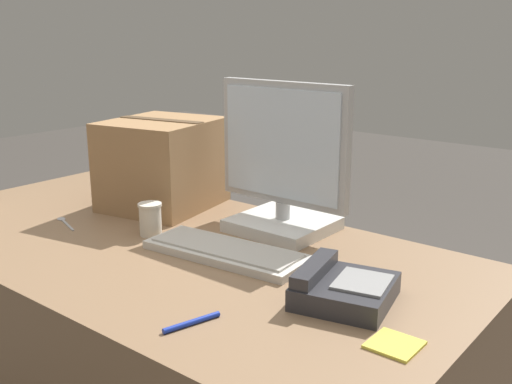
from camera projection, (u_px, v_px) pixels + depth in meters
The scene contains 9 objects.
office_desk at pixel (168, 358), 1.83m from camera, with size 1.80×0.90×0.76m.
monitor at pixel (283, 172), 1.78m from camera, with size 0.44×0.26×0.45m.
keyboard at pixel (226, 251), 1.62m from camera, with size 0.47×0.21×0.03m.
desk_phone at pixel (342, 288), 1.34m from camera, with size 0.24×0.25×0.08m.
paper_cup_right at pixel (150, 219), 1.77m from camera, with size 0.07×0.07×0.10m.
spoon at pixel (64, 221), 1.90m from camera, with size 0.15×0.07×0.00m.
cardboard_box at pixel (163, 164), 2.04m from camera, with size 0.39×0.41×0.30m.
pen_marker at pixel (192, 322), 1.24m from camera, with size 0.05×0.13×0.01m.
sticky_note_pad at pixel (395, 345), 1.16m from camera, with size 0.09×0.09×0.01m.
Camera 1 is at (1.23, -1.10, 1.35)m, focal length 42.00 mm.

